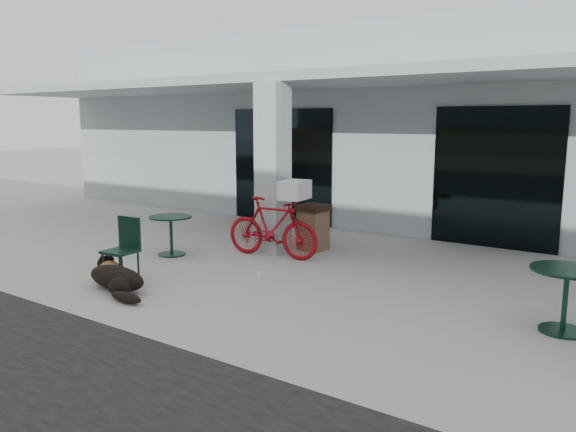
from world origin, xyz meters
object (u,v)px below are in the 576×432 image
Objects in this scene: dog at (117,276)px; trash_receptacle at (313,227)px; cafe_table_far at (565,300)px; cafe_table_near at (171,236)px; cafe_chair_near at (120,250)px; bicycle at (272,228)px.

trash_receptacle is (0.97, 3.80, 0.23)m from dog.
cafe_table_far is at bearing -22.43° from trash_receptacle.
cafe_chair_near is at bearing -68.85° from cafe_table_near.
dog is at bearing -50.76° from cafe_chair_near.
bicycle is 3.00m from dog.
bicycle reaches higher than trash_receptacle.
bicycle is at bearing 29.60° from cafe_table_near.
bicycle is 2.08× the size of trash_receptacle.
bicycle is 1.45× the size of dog.
bicycle is 1.86m from cafe_table_near.
trash_receptacle reaches higher than cafe_table_near.
bicycle reaches higher than cafe_table_far.
trash_receptacle is at bearing 43.49° from cafe_table_near.
bicycle is at bearing 97.93° from dog.
cafe_table_far is at bearing 11.43° from cafe_chair_near.
dog is 0.53m from cafe_chair_near.
trash_receptacle reaches higher than cafe_table_far.
cafe_table_near is at bearing -136.51° from trash_receptacle.
cafe_table_near is at bearing 112.91° from bicycle.
cafe_table_far reaches higher than dog.
dog is 1.53× the size of cafe_table_far.
bicycle reaches higher than cafe_chair_near.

